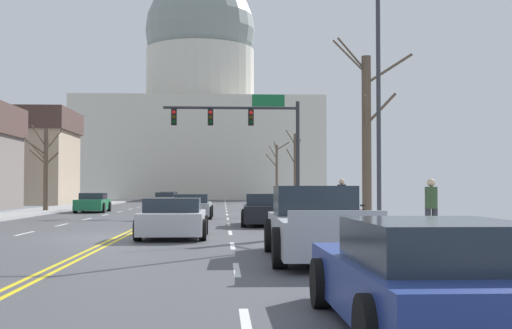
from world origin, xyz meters
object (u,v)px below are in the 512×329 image
Objects in this scene: sedan_oncoming_02 at (169,198)px; bicycle_parked at (361,218)px; sedan_near_01 at (265,211)px; pedestrian_01 at (342,199)px; street_lamp_right at (370,78)px; sedan_near_04 at (427,279)px; sedan_oncoming_01 at (165,200)px; sedan_near_00 at (192,207)px; sedan_near_02 at (173,219)px; pickup_truck_near_03 at (317,226)px; sedan_oncoming_00 at (93,203)px; pedestrian_00 at (431,206)px; signal_gantry at (250,127)px.

sedan_oncoming_02 is 2.53× the size of bicycle_parked.
bicycle_parked is at bearing -50.52° from sedan_near_01.
sedan_oncoming_02 is 40.60m from pedestrian_01.
street_lamp_right is 14.73m from sedan_near_04.
sedan_oncoming_01 is 32.06m from pedestrian_01.
sedan_near_00 is at bearing -83.30° from sedan_oncoming_02.
pickup_truck_near_03 reaches higher than sedan_near_02.
sedan_near_00 is 2.48× the size of bicycle_parked.
sedan_near_00 is 0.95× the size of sedan_oncoming_00.
sedan_near_00 is 1.00× the size of sedan_near_01.
street_lamp_right is 8.02m from pickup_truck_near_03.
sedan_oncoming_02 is at bearing 92.62° from sedan_oncoming_01.
sedan_near_00 is 0.94× the size of sedan_near_04.
sedan_near_01 is at bearing 91.22° from sedan_near_04.
pickup_truck_near_03 is 11.73m from pedestrian_01.
pedestrian_00 is 5.90m from bicycle_parked.
sedan_near_02 is 2.53× the size of pedestrian_00.
sedan_oncoming_00 is at bearing 118.98° from pedestrian_00.
sedan_near_04 is at bearing -88.78° from sedan_near_01.
signal_gantry is 4.47× the size of bicycle_parked.
sedan_near_02 is 8.14m from pedestrian_01.
pedestrian_01 is (13.01, -16.96, 0.54)m from sedan_oncoming_00.
sedan_near_02 reaches higher than sedan_near_04.
sedan_near_02 reaches higher than sedan_near_00.
sedan_near_04 is 37.47m from sedan_oncoming_00.
sedan_near_01 is 1.04× the size of sedan_near_02.
sedan_near_02 is 0.74× the size of pickup_truck_near_03.
street_lamp_right is 5.12m from pedestrian_00.
sedan_oncoming_00 is 22.60m from sedan_oncoming_02.
signal_gantry is 1.71× the size of sedan_oncoming_01.
pedestrian_00 is 0.94× the size of bicycle_parked.
pickup_truck_near_03 is at bearing -102.90° from pedestrian_01.
street_lamp_right is 6.51m from pedestrian_01.
pedestrian_00 is (3.91, -9.72, 0.45)m from sedan_near_01.
signal_gantry reaches higher than bicycle_parked.
street_lamp_right is 1.90× the size of sedan_near_00.
pedestrian_01 is (9.56, -30.60, 0.57)m from sedan_oncoming_01.
sedan_near_02 is 7.85m from pedestrian_00.
sedan_near_01 is 29.88m from sedan_oncoming_01.
sedan_near_04 is (0.10, -7.58, -0.13)m from pickup_truck_near_03.
sedan_near_00 is at bearing 117.04° from sedan_near_01.
pedestrian_00 reaches higher than sedan_oncoming_02.
pickup_truck_near_03 is 9.45m from bicycle_parked.
pickup_truck_near_03 is at bearing -107.67° from bicycle_parked.
sedan_near_02 is 0.91× the size of sedan_oncoming_01.
pedestrian_01 is at bearing 39.68° from sedan_near_02.
pedestrian_01 is at bearing 89.67° from street_lamp_right.
pickup_truck_near_03 is at bearing -88.52° from sedan_near_01.
signal_gantry is 6.99m from sedan_near_00.
sedan_oncoming_00 is at bearing 126.82° from sedan_near_00.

